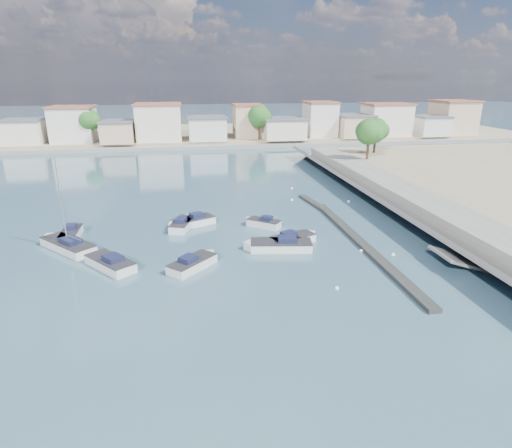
{
  "coord_description": "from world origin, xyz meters",
  "views": [
    {
      "loc": [
        -9.34,
        -26.3,
        15.38
      ],
      "look_at": [
        -2.71,
        13.73,
        1.4
      ],
      "focal_mm": 30.0,
      "sensor_mm": 36.0,
      "label": 1
    }
  ],
  "objects": [
    {
      "name": "ground",
      "position": [
        0.0,
        40.0,
        0.0
      ],
      "size": [
        400.0,
        400.0,
        0.0
      ],
      "primitive_type": "plane",
      "color": "#325364",
      "rests_on": "ground"
    },
    {
      "name": "seawall_walkway",
      "position": [
        18.5,
        13.0,
        0.9
      ],
      "size": [
        5.0,
        90.0,
        1.8
      ],
      "primitive_type": "cube",
      "color": "slate",
      "rests_on": "ground"
    },
    {
      "name": "breakwater",
      "position": [
        6.9,
        12.69,
        0.17
      ],
      "size": [
        2.0,
        31.02,
        0.35
      ],
      "color": "black",
      "rests_on": "ground"
    },
    {
      "name": "far_shore_land",
      "position": [
        0.0,
        92.0,
        0.7
      ],
      "size": [
        160.0,
        40.0,
        1.4
      ],
      "primitive_type": "cube",
      "color": "gray",
      "rests_on": "ground"
    },
    {
      "name": "far_shore_quay",
      "position": [
        0.0,
        71.0,
        0.4
      ],
      "size": [
        160.0,
        2.5,
        0.8
      ],
      "primitive_type": "cube",
      "color": "slate",
      "rests_on": "ground"
    },
    {
      "name": "far_town",
      "position": [
        10.71,
        76.92,
        4.93
      ],
      "size": [
        113.01,
        12.8,
        8.35
      ],
      "color": "beige",
      "rests_on": "far_shore_land"
    },
    {
      "name": "shore_trees",
      "position": [
        8.34,
        68.11,
        6.22
      ],
      "size": [
        74.56,
        38.32,
        7.92
      ],
      "color": "#38281E",
      "rests_on": "ground"
    },
    {
      "name": "motorboat_a",
      "position": [
        -16.31,
        8.66,
        0.38
      ],
      "size": [
        4.77,
        5.15,
        1.48
      ],
      "color": "silver",
      "rests_on": "ground"
    },
    {
      "name": "motorboat_b",
      "position": [
        -9.09,
        7.36,
        0.38
      ],
      "size": [
        4.41,
        4.48,
        1.48
      ],
      "color": "silver",
      "rests_on": "ground"
    },
    {
      "name": "motorboat_c",
      "position": [
        -1.24,
        10.11,
        0.38
      ],
      "size": [
        6.45,
        3.04,
        1.48
      ],
      "color": "silver",
      "rests_on": "ground"
    },
    {
      "name": "motorboat_d",
      "position": [
        -9.12,
        18.37,
        0.38
      ],
      "size": [
        5.12,
        3.76,
        1.48
      ],
      "color": "silver",
      "rests_on": "ground"
    },
    {
      "name": "motorboat_e",
      "position": [
        -10.01,
        17.92,
        0.38
      ],
      "size": [
        2.89,
        4.93,
        1.48
      ],
      "color": "silver",
      "rests_on": "ground"
    },
    {
      "name": "motorboat_f",
      "position": [
        -1.52,
        16.78,
        0.38
      ],
      "size": [
        3.72,
        3.34,
        1.48
      ],
      "color": "silver",
      "rests_on": "ground"
    },
    {
      "name": "motorboat_g",
      "position": [
        -21.15,
        16.29,
        0.38
      ],
      "size": [
        1.66,
        4.71,
        1.48
      ],
      "color": "silver",
      "rests_on": "ground"
    },
    {
      "name": "motorboat_h",
      "position": [
        0.73,
        11.53,
        0.38
      ],
      "size": [
        5.01,
        3.25,
        1.48
      ],
      "color": "silver",
      "rests_on": "ground"
    },
    {
      "name": "sailboat",
      "position": [
        -20.9,
        13.56,
        0.41
      ],
      "size": [
        5.91,
        6.08,
        9.0
      ],
      "color": "silver",
      "rests_on": "ground"
    },
    {
      "name": "mooring_buoys",
      "position": [
        6.32,
        16.74,
        0.05
      ],
      "size": [
        10.04,
        31.11,
        0.34
      ],
      "color": "white",
      "rests_on": "ground"
    }
  ]
}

